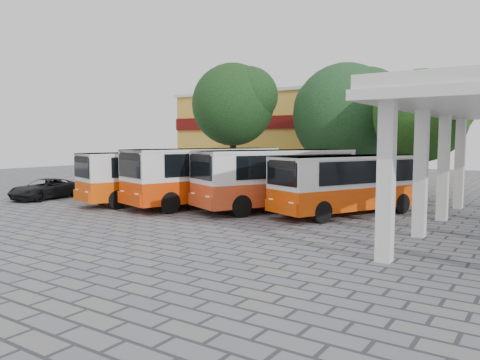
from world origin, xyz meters
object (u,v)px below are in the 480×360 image
Objects in this scene: bus_far_left at (152,174)px; parked_car at (45,189)px; bus_far_right at (348,181)px; bus_centre_right at (276,175)px; bus_centre_left at (204,173)px.

bus_far_left is 1.93× the size of parked_car.
bus_far_right is at bearing 29.29° from bus_far_left.
bus_centre_left is at bearing -140.13° from bus_centre_right.
bus_centre_left reaches higher than bus_far_right.
bus_centre_left is 10.53m from parked_car.
bus_centre_left is 1.09× the size of bus_far_right.
bus_far_left is 0.93× the size of bus_centre_right.
parked_car is (-10.02, -3.01, -1.20)m from bus_centre_left.
bus_centre_right reaches higher than parked_car.
bus_centre_left is at bearing -144.86° from bus_far_right.
bus_centre_right is at bearing 6.77° from parked_car.
bus_far_right is (7.67, 1.44, -0.16)m from bus_centre_left.
bus_far_left is 3.34m from bus_centre_left.
parked_car is at bearing -141.39° from bus_far_right.
bus_far_left is 1.01× the size of bus_far_right.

